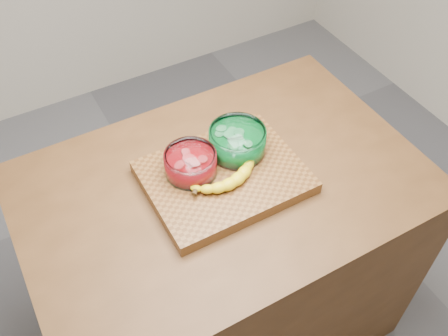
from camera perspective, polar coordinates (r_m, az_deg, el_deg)
ground at (r=2.24m, az=0.00°, el=-16.74°), size 3.50×3.50×0.00m
counter at (r=1.84m, az=0.00°, el=-10.71°), size 1.20×0.80×0.90m
cutting_board at (r=1.46m, az=0.00°, el=-1.05°), size 0.45×0.35×0.04m
bowl_red at (r=1.43m, az=-3.83°, el=0.52°), size 0.15×0.15×0.07m
bowl_green at (r=1.48m, az=1.53°, el=3.06°), size 0.17×0.17×0.08m
banana at (r=1.43m, az=0.17°, el=-0.43°), size 0.26×0.15×0.04m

